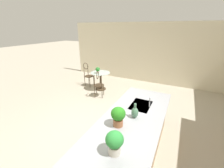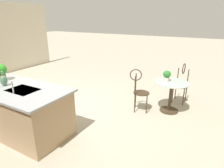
% 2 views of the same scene
% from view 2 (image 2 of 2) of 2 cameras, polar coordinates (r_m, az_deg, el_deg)
% --- Properties ---
extents(ground_plane, '(40.00, 40.00, 0.00)m').
position_cam_2_polar(ground_plane, '(4.90, -17.19, -8.07)').
color(ground_plane, '#B2A893').
extents(kitchen_island, '(2.80, 1.06, 0.92)m').
position_cam_2_polar(kitchen_island, '(4.47, -28.32, -5.72)').
color(kitchen_island, tan).
rests_on(kitchen_island, ground).
extents(bistro_table, '(0.80, 0.80, 0.74)m').
position_cam_2_polar(bistro_table, '(4.78, 16.99, -2.84)').
color(bistro_table, '#3D2D1E').
rests_on(bistro_table, ground).
extents(chair_near_window, '(0.40, 0.49, 1.04)m').
position_cam_2_polar(chair_near_window, '(5.37, 19.90, 0.73)').
color(chair_near_window, '#3D2D1E').
rests_on(chair_near_window, ground).
extents(chair_by_island, '(0.52, 0.48, 1.04)m').
position_cam_2_polar(chair_by_island, '(4.61, 8.06, -1.27)').
color(chair_by_island, '#3D2D1E').
rests_on(chair_by_island, ground).
extents(sink_faucet, '(0.02, 0.02, 0.22)m').
position_cam_2_polar(sink_faucet, '(3.75, -27.38, -0.82)').
color(sink_faucet, '#B2B5BA').
rests_on(sink_faucet, kitchen_island).
extents(potted_plant_on_table, '(0.18, 0.18, 0.25)m').
position_cam_2_polar(potted_plant_on_table, '(4.69, 15.96, 2.53)').
color(potted_plant_on_table, beige).
rests_on(potted_plant_on_table, bistro_table).
extents(potted_plant_counter_near, '(0.24, 0.24, 0.34)m').
position_cam_2_polar(potted_plant_counter_near, '(4.59, -30.13, 3.28)').
color(potted_plant_counter_near, '#9E603D').
rests_on(potted_plant_counter_near, kitchen_island).
extents(vase_on_counter, '(0.13, 0.13, 0.29)m').
position_cam_2_polar(vase_on_counter, '(4.23, -29.45, 0.99)').
color(vase_on_counter, '#4C7A5B').
rests_on(vase_on_counter, kitchen_island).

